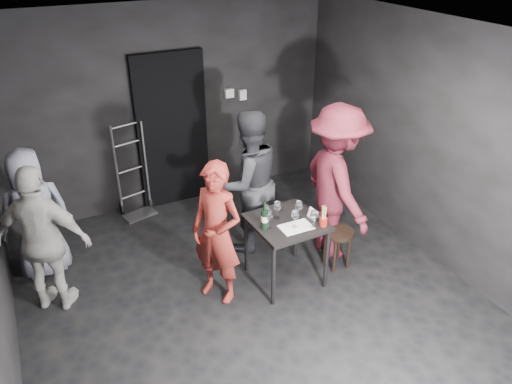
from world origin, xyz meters
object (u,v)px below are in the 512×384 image
server_red (217,232)px  bystander_grey (35,214)px  tasting_table (286,229)px  woman_black (248,172)px  hand_truck (136,198)px  breadstick_cup (324,216)px  stool (338,238)px  bystander_cream (43,237)px  man_maroon (338,167)px  wine_bottle (265,219)px

server_red → bystander_grey: (-1.60, 1.26, -0.05)m
tasting_table → bystander_grey: bearing=150.6°
woman_black → tasting_table: bearing=91.0°
hand_truck → bystander_grey: bystander_grey is taller
breadstick_cup → woman_black: bearing=110.0°
tasting_table → stool: 0.70m
hand_truck → bystander_cream: bystander_cream is taller
tasting_table → bystander_cream: (-2.32, 0.66, 0.18)m
woman_black → man_maroon: 1.02m
hand_truck → breadstick_cup: 2.84m
man_maroon → server_red: bearing=100.9°
woman_black → stool: bearing=126.2°
stool → server_red: 1.47m
woman_black → wine_bottle: bearing=71.4°
tasting_table → wine_bottle: bearing=-174.6°
man_maroon → bystander_grey: bearing=75.7°
server_red → breadstick_cup: size_ratio=6.35×
hand_truck → tasting_table: (1.11, -2.14, 0.42)m
hand_truck → man_maroon: 2.83m
woman_black → breadstick_cup: woman_black is taller
bystander_cream → breadstick_cup: 2.77m
tasting_table → bystander_cream: bearing=164.0°
breadstick_cup → stool: bearing=28.9°
bystander_grey → breadstick_cup: 3.09m
wine_bottle → breadstick_cup: (0.56, -0.23, -0.00)m
bystander_grey → man_maroon: bearing=154.4°
man_maroon → wine_bottle: (-1.03, -0.24, -0.26)m
hand_truck → server_red: size_ratio=0.81×
tasting_table → woman_black: (-0.08, 0.77, 0.35)m
server_red → bystander_cream: bearing=-144.7°
stool → breadstick_cup: 0.63m
wine_bottle → stool: bearing=-2.0°
tasting_table → server_red: bearing=175.0°
stool → woman_black: woman_black is taller
bystander_cream → bystander_grey: 0.67m
server_red → bystander_cream: (-1.56, 0.60, 0.05)m
hand_truck → server_red: server_red is taller
tasting_table → server_red: (-0.76, 0.07, 0.14)m
wine_bottle → breadstick_cup: 0.61m
bystander_cream → wine_bottle: size_ratio=5.64×
man_maroon → bystander_grey: size_ratio=1.52×
server_red → breadstick_cup: (1.05, -0.32, 0.07)m
stool → server_red: server_red is taller
woman_black → breadstick_cup: size_ratio=8.02×
man_maroon → bystander_cream: (-3.08, 0.45, -0.29)m
hand_truck → bystander_cream: 2.00m
hand_truck → stool: 2.81m
tasting_table → woman_black: bearing=96.0°
tasting_table → man_maroon: bearing=15.6°
man_maroon → wine_bottle: bearing=108.4°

